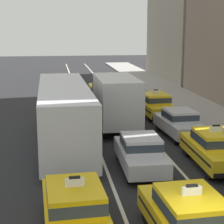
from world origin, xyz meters
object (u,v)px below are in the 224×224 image
(taxi_right_second, at_px, (214,148))
(sedan_right_third, at_px, (179,122))
(sedan_center_second, at_px, (140,152))
(taxi_center_fourth, at_px, (99,94))
(taxi_left_nearest, at_px, (75,209))
(taxi_center_nearest, at_px, (189,219))
(taxi_left_third, at_px, (63,98))
(box_truck_center_third, at_px, (115,100))
(taxi_right_fourth, at_px, (155,104))
(bus_left_second, at_px, (64,112))

(taxi_right_second, height_order, sedan_right_third, taxi_right_second)
(sedan_center_second, height_order, taxi_center_fourth, taxi_center_fourth)
(taxi_left_nearest, relative_size, sedan_right_third, 1.06)
(taxi_right_second, bearing_deg, sedan_center_second, -179.84)
(taxi_center_nearest, relative_size, taxi_center_fourth, 1.01)
(taxi_right_second, relative_size, sedan_right_third, 1.05)
(taxi_center_nearest, bearing_deg, taxi_left_nearest, 161.04)
(sedan_center_second, xyz_separation_m, taxi_right_second, (3.39, 0.01, 0.03))
(taxi_left_nearest, relative_size, taxi_left_third, 1.01)
(taxi_left_nearest, distance_m, taxi_center_fourth, 20.73)
(taxi_center_nearest, height_order, box_truck_center_third, box_truck_center_third)
(taxi_left_third, distance_m, taxi_right_fourth, 7.26)
(taxi_center_fourth, bearing_deg, taxi_center_nearest, -89.97)
(taxi_right_second, bearing_deg, sedan_right_third, 89.87)
(sedan_center_second, height_order, taxi_right_second, taxi_right_second)
(bus_left_second, relative_size, sedan_right_third, 2.56)
(taxi_left_nearest, distance_m, sedan_right_third, 12.21)
(taxi_left_nearest, height_order, box_truck_center_third, box_truck_center_third)
(taxi_left_third, xyz_separation_m, taxi_center_fourth, (2.94, 1.39, 0.00))
(sedan_center_second, relative_size, taxi_right_second, 0.94)
(taxi_left_third, bearing_deg, sedan_right_third, -54.17)
(taxi_left_nearest, xyz_separation_m, taxi_right_second, (6.54, 5.24, 0.00))
(bus_left_second, height_order, taxi_center_nearest, bus_left_second)
(sedan_center_second, bearing_deg, taxi_center_fourth, 90.05)
(taxi_center_nearest, distance_m, sedan_center_second, 6.31)
(taxi_left_third, relative_size, sedan_center_second, 1.06)
(taxi_left_third, bearing_deg, taxi_right_second, -65.41)
(taxi_center_nearest, xyz_separation_m, sedan_right_third, (3.40, 11.38, -0.03))
(bus_left_second, distance_m, box_truck_center_third, 4.65)
(box_truck_center_third, distance_m, sedan_right_third, 4.33)
(taxi_left_third, xyz_separation_m, taxi_right_second, (6.34, -13.87, 0.00))
(bus_left_second, xyz_separation_m, taxi_center_nearest, (3.17, -10.60, -0.94))
(bus_left_second, distance_m, taxi_center_fourth, 11.45)
(taxi_left_nearest, bearing_deg, sedan_center_second, 58.88)
(taxi_left_third, xyz_separation_m, sedan_right_third, (6.36, -8.80, -0.03))
(taxi_left_third, bearing_deg, bus_left_second, -91.28)
(taxi_left_third, height_order, sedan_right_third, taxi_left_third)
(bus_left_second, distance_m, taxi_right_fourth, 8.88)
(taxi_left_nearest, relative_size, taxi_right_fourth, 1.00)
(taxi_left_nearest, distance_m, taxi_left_third, 19.10)
(taxi_center_fourth, height_order, sedan_right_third, taxi_center_fourth)
(sedan_center_second, relative_size, taxi_center_fourth, 0.95)
(taxi_left_third, distance_m, sedan_center_second, 14.19)
(bus_left_second, xyz_separation_m, taxi_right_second, (6.56, -4.28, -0.94))
(bus_left_second, relative_size, taxi_right_fourth, 2.43)
(taxi_left_third, bearing_deg, taxi_right_fourth, -29.85)
(sedan_right_third, bearing_deg, sedan_center_second, -123.82)
(bus_left_second, relative_size, taxi_center_fourth, 2.45)
(taxi_center_fourth, xyz_separation_m, taxi_right_second, (3.40, -15.25, 0.00))
(taxi_right_second, relative_size, taxi_right_fourth, 1.00)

